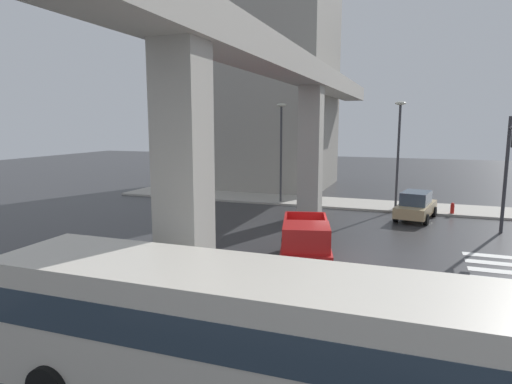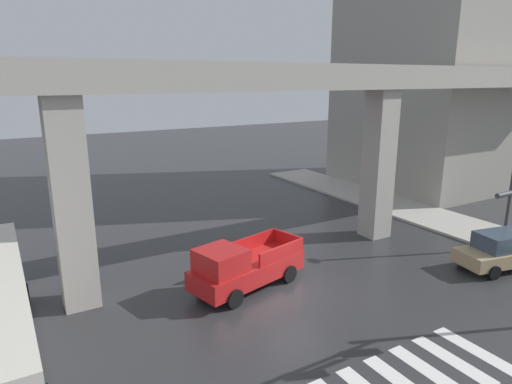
% 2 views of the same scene
% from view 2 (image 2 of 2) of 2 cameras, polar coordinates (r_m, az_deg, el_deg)
% --- Properties ---
extents(ground_plane, '(120.00, 120.00, 0.00)m').
position_cam_2_polar(ground_plane, '(18.84, 5.05, -12.73)').
color(ground_plane, '#2D2D30').
extents(crosswalk_stripes, '(6.05, 2.80, 0.01)m').
position_cam_2_polar(crosswalk_stripes, '(14.96, 19.96, -21.53)').
color(crosswalk_stripes, silver).
rests_on(crosswalk_stripes, ground).
extents(elevated_overpass, '(53.00, 1.81, 9.23)m').
position_cam_2_polar(elevated_overpass, '(19.67, -0.32, 12.03)').
color(elevated_overpass, '#ADA89E').
rests_on(elevated_overpass, ground).
extents(sidewalk_east, '(4.00, 36.00, 0.15)m').
position_cam_2_polar(sidewalk_east, '(29.05, 24.49, -3.93)').
color(sidewalk_east, '#ADA89E').
rests_on(sidewalk_east, ground).
extents(pickup_truck, '(5.41, 3.10, 2.08)m').
position_cam_2_polar(pickup_truck, '(18.63, -1.75, -9.62)').
color(pickup_truck, red).
rests_on(pickup_truck, ground).
extents(sedan_tan, '(4.56, 2.56, 1.72)m').
position_cam_2_polar(sedan_tan, '(23.59, 29.06, -6.59)').
color(sedan_tan, tan).
rests_on(sedan_tan, ground).
extents(street_lamp_mid_block, '(0.44, 0.70, 7.24)m').
position_cam_2_polar(street_lamp_mid_block, '(29.96, 16.94, 6.10)').
color(street_lamp_mid_block, '#38383D').
rests_on(street_lamp_mid_block, ground).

